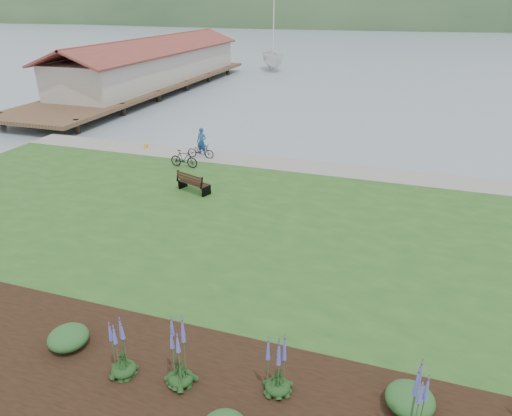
% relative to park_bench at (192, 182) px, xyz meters
% --- Properties ---
extents(ground, '(600.00, 600.00, 0.00)m').
position_rel_park_bench_xyz_m(ground, '(3.12, -1.53, -0.92)').
color(ground, gray).
rests_on(ground, ground).
extents(lawn, '(34.00, 20.00, 0.40)m').
position_rel_park_bench_xyz_m(lawn, '(3.12, -3.53, -0.72)').
color(lawn, '#25511C').
rests_on(lawn, ground).
extents(shoreline_path, '(34.00, 2.20, 0.03)m').
position_rel_park_bench_xyz_m(shoreline_path, '(3.12, 5.37, -0.50)').
color(shoreline_path, gray).
rests_on(shoreline_path, lawn).
extents(garden_bed, '(24.00, 4.40, 0.04)m').
position_rel_park_bench_xyz_m(garden_bed, '(6.12, -11.33, -0.50)').
color(garden_bed, black).
rests_on(garden_bed, lawn).
extents(far_hillside, '(580.00, 80.00, 38.00)m').
position_rel_park_bench_xyz_m(far_hillside, '(23.12, 168.47, -0.92)').
color(far_hillside, '#2E512D').
rests_on(far_hillside, ground).
extents(pier_pavilion, '(8.00, 36.00, 5.40)m').
position_rel_park_bench_xyz_m(pier_pavilion, '(-16.88, 25.99, 1.72)').
color(pier_pavilion, '#4C3826').
rests_on(pier_pavilion, ground).
extents(park_bench, '(1.81, 1.21, 1.04)m').
position_rel_park_bench_xyz_m(park_bench, '(0.00, 0.00, 0.00)').
color(park_bench, black).
rests_on(park_bench, lawn).
extents(person, '(0.74, 0.54, 1.96)m').
position_rel_park_bench_xyz_m(person, '(-1.98, 5.45, 0.46)').
color(person, '#1D4E87').
rests_on(person, lawn).
extents(bicycle_a, '(0.66, 1.66, 0.85)m').
position_rel_park_bench_xyz_m(bicycle_a, '(-1.84, 4.95, -0.09)').
color(bicycle_a, black).
rests_on(bicycle_a, lawn).
extents(bicycle_b, '(0.51, 1.65, 0.99)m').
position_rel_park_bench_xyz_m(bicycle_b, '(-2.04, 3.17, -0.02)').
color(bicycle_b, black).
rests_on(bicycle_b, lawn).
extents(sailboat, '(14.94, 15.02, 28.88)m').
position_rel_park_bench_xyz_m(sailboat, '(-8.86, 44.09, -0.92)').
color(sailboat, silver).
rests_on(sailboat, ground).
extents(pannier, '(0.20, 0.28, 0.28)m').
position_rel_park_bench_xyz_m(pannier, '(-5.95, 5.67, -0.38)').
color(pannier, orange).
rests_on(pannier, lawn).
extents(echium_0, '(0.62, 0.62, 2.24)m').
position_rel_park_bench_xyz_m(echium_0, '(5.02, -11.21, 0.49)').
color(echium_0, '#133513').
rests_on(echium_0, garden_bed).
extents(echium_1, '(0.62, 0.62, 1.87)m').
position_rel_park_bench_xyz_m(echium_1, '(7.33, -10.72, 0.27)').
color(echium_1, '#133513').
rests_on(echium_1, garden_bed).
extents(echium_2, '(0.62, 0.62, 2.33)m').
position_rel_park_bench_xyz_m(echium_2, '(10.35, -11.34, 0.48)').
color(echium_2, '#133513').
rests_on(echium_2, garden_bed).
extents(echium_4, '(0.62, 0.62, 2.01)m').
position_rel_park_bench_xyz_m(echium_4, '(3.54, -11.39, 0.33)').
color(echium_4, '#133513').
rests_on(echium_4, garden_bed).
extents(shrub_0, '(1.08, 1.08, 0.54)m').
position_rel_park_bench_xyz_m(shrub_0, '(1.55, -10.96, -0.21)').
color(shrub_0, '#1E4C21').
rests_on(shrub_0, garden_bed).
extents(shrub_2, '(1.12, 1.12, 0.56)m').
position_rel_park_bench_xyz_m(shrub_2, '(10.33, -10.26, -0.20)').
color(shrub_2, '#1E4C21').
rests_on(shrub_2, garden_bed).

